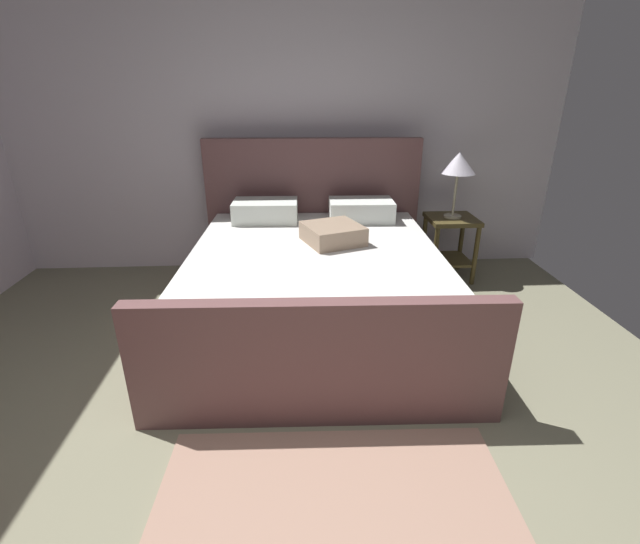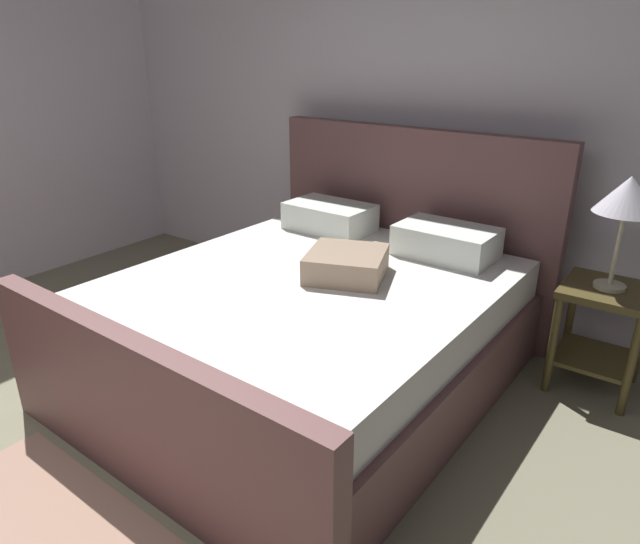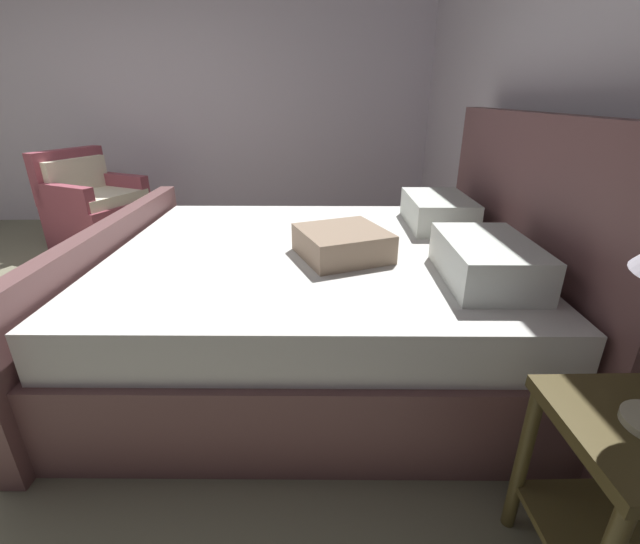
{
  "view_description": "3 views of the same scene",
  "coord_description": "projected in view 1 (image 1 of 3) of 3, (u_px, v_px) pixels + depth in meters",
  "views": [
    {
      "loc": [
        0.07,
        -0.98,
        1.73
      ],
      "look_at": [
        0.23,
        1.79,
        0.57
      ],
      "focal_mm": 24.87,
      "sensor_mm": 36.0,
      "label": 1
    },
    {
      "loc": [
        1.88,
        -0.13,
        1.78
      ],
      "look_at": [
        0.28,
        2.1,
        0.67
      ],
      "focal_mm": 31.68,
      "sensor_mm": 36.0,
      "label": 2
    },
    {
      "loc": [
        2.35,
        2.09,
        1.37
      ],
      "look_at": [
        0.54,
        2.13,
        0.61
      ],
      "focal_mm": 23.67,
      "sensor_mm": 36.0,
      "label": 3
    }
  ],
  "objects": [
    {
      "name": "wall_back",
      "position": [
        286.0,
        121.0,
        4.19
      ],
      "size": [
        5.31,
        0.12,
        2.85
      ],
      "primitive_type": "cube",
      "color": "silver",
      "rests_on": "ground"
    },
    {
      "name": "bed",
      "position": [
        315.0,
        279.0,
        3.42
      ],
      "size": [
        2.07,
        2.36,
        1.3
      ],
      "color": "brown",
      "rests_on": "ground"
    },
    {
      "name": "nightstand_right",
      "position": [
        450.0,
        237.0,
        4.21
      ],
      "size": [
        0.44,
        0.44,
        0.6
      ],
      "color": "#493D1E",
      "rests_on": "ground"
    },
    {
      "name": "table_lamp_right",
      "position": [
        458.0,
        165.0,
        3.94
      ],
      "size": [
        0.31,
        0.31,
        0.59
      ],
      "color": "#B7B293",
      "rests_on": "nightstand_right"
    },
    {
      "name": "area_rug",
      "position": [
        337.0,
        541.0,
        1.82
      ],
      "size": [
        1.65,
        1.29,
        0.01
      ],
      "primitive_type": "cube",
      "rotation": [
        0.0,
        0.0,
        -0.03
      ],
      "color": "#997663",
      "rests_on": "ground"
    }
  ]
}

